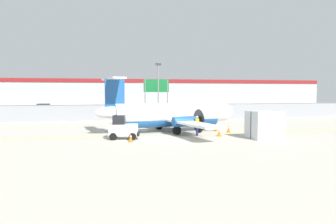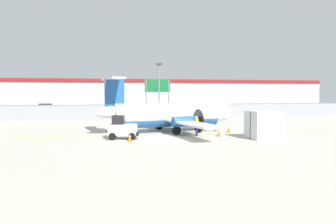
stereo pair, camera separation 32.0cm
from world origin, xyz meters
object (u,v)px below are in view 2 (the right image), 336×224
(traffic_cone_near_left, at_px, (130,138))
(ground_crew_worker, at_px, (197,125))
(parked_car_4, at_px, (152,109))
(apron_light_pole, at_px, (159,87))
(parked_car_3, at_px, (120,111))
(commuter_airplane, at_px, (173,115))
(parked_car_0, at_px, (46,108))
(parked_car_2, at_px, (100,110))
(parked_car_7, at_px, (208,107))
(baggage_tug, at_px, (122,128))
(traffic_cone_far_right, at_px, (216,128))
(cargo_container, at_px, (264,125))
(highway_sign, at_px, (157,89))
(parked_car_6, at_px, (191,107))
(parked_car_1, at_px, (68,111))
(traffic_cone_far_left, at_px, (229,129))
(traffic_cone_near_right, at_px, (219,133))
(parked_car_5, at_px, (175,110))

(traffic_cone_near_left, bearing_deg, ground_crew_worker, 21.21)
(parked_car_4, bearing_deg, apron_light_pole, 86.83)
(parked_car_3, distance_m, parked_car_4, 6.88)
(commuter_airplane, xyz_separation_m, parked_car_0, (-16.13, 31.53, -0.71))
(parked_car_2, distance_m, parked_car_7, 20.96)
(commuter_airplane, bearing_deg, baggage_tug, -152.24)
(commuter_airplane, bearing_deg, parked_car_7, 55.56)
(ground_crew_worker, distance_m, parked_car_0, 38.84)
(traffic_cone_far_right, height_order, parked_car_7, parked_car_7)
(cargo_container, bearing_deg, ground_crew_worker, 145.49)
(parked_car_7, distance_m, highway_sign, 18.54)
(parked_car_6, height_order, apron_light_pole, apron_light_pole)
(commuter_airplane, bearing_deg, parked_car_1, 108.50)
(traffic_cone_far_left, xyz_separation_m, traffic_cone_far_right, (-0.78, 1.18, 0.00))
(highway_sign, bearing_deg, parked_car_1, 159.87)
(commuter_airplane, distance_m, parked_car_4, 23.33)
(parked_car_0, relative_size, parked_car_1, 1.04)
(traffic_cone_near_right, xyz_separation_m, parked_car_2, (-9.85, 27.37, 0.58))
(traffic_cone_far_right, relative_size, parked_car_1, 0.15)
(parked_car_5, height_order, apron_light_pole, apron_light_pole)
(traffic_cone_far_left, distance_m, parked_car_2, 27.67)
(parked_car_4, bearing_deg, parked_car_7, -150.16)
(traffic_cone_near_right, xyz_separation_m, parked_car_1, (-14.47, 24.41, 0.58))
(baggage_tug, bearing_deg, parked_car_6, 77.07)
(traffic_cone_far_left, relative_size, apron_light_pole, 0.09)
(parked_car_7, relative_size, apron_light_pole, 0.58)
(traffic_cone_near_right, xyz_separation_m, highway_sign, (-1.86, 19.78, 3.83))
(commuter_airplane, height_order, traffic_cone_near_right, commuter_airplane)
(traffic_cone_near_left, height_order, parked_car_7, parked_car_7)
(commuter_airplane, relative_size, parked_car_6, 3.79)
(parked_car_5, distance_m, parked_car_7, 13.43)
(baggage_tug, distance_m, cargo_container, 11.22)
(ground_crew_worker, height_order, parked_car_5, same)
(parked_car_0, height_order, parked_car_7, same)
(parked_car_1, xyz_separation_m, parked_car_2, (4.62, 2.96, 0.00))
(baggage_tug, bearing_deg, parked_car_5, 78.91)
(traffic_cone_near_left, bearing_deg, parked_car_4, 78.18)
(parked_car_6, bearing_deg, cargo_container, 83.07)
(cargo_container, xyz_separation_m, parked_car_6, (3.73, 35.20, -0.21))
(commuter_airplane, bearing_deg, parked_car_4, 75.96)
(parked_car_1, relative_size, parked_car_3, 0.99)
(cargo_container, xyz_separation_m, parked_car_0, (-22.29, 37.33, -0.21))
(traffic_cone_far_left, height_order, parked_car_3, parked_car_3)
(commuter_airplane, xyz_separation_m, baggage_tug, (-4.88, -3.81, -0.75))
(commuter_airplane, relative_size, baggage_tug, 6.42)
(commuter_airplane, xyz_separation_m, traffic_cone_near_left, (-4.44, -5.40, -1.29))
(parked_car_4, bearing_deg, parked_car_0, -23.83)
(traffic_cone_near_right, xyz_separation_m, parked_car_3, (-6.96, 22.71, 0.58))
(parked_car_3, bearing_deg, parked_car_2, 120.50)
(traffic_cone_far_left, height_order, parked_car_0, parked_car_0)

